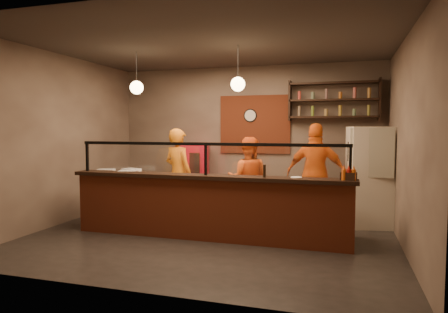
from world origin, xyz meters
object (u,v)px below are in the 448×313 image
(cook_right, at_px, (316,173))
(pepper_mill, at_px, (264,171))
(cook_left, at_px, (178,174))
(red_cooler, at_px, (195,176))
(wall_clock, at_px, (250,116))
(fridge, at_px, (370,177))
(condiment_caddy, at_px, (349,176))
(cook_mid, at_px, (248,180))
(pizza_dough, at_px, (261,183))

(cook_right, xyz_separation_m, pepper_mill, (-0.66, -1.78, 0.20))
(cook_left, relative_size, red_cooler, 1.26)
(wall_clock, distance_m, fridge, 2.95)
(wall_clock, height_order, condiment_caddy, wall_clock)
(condiment_caddy, bearing_deg, cook_right, 108.30)
(cook_right, distance_m, pepper_mill, 1.91)
(wall_clock, distance_m, cook_mid, 1.88)
(red_cooler, height_order, condiment_caddy, red_cooler)
(cook_left, distance_m, red_cooler, 1.27)
(pepper_mill, bearing_deg, red_cooler, 129.84)
(condiment_caddy, height_order, pepper_mill, pepper_mill)
(cook_mid, xyz_separation_m, pepper_mill, (0.60, -1.45, 0.33))
(wall_clock, xyz_separation_m, pizza_dough, (0.71, -2.29, -1.19))
(pepper_mill, bearing_deg, fridge, 47.37)
(wall_clock, height_order, cook_right, wall_clock)
(wall_clock, bearing_deg, cook_mid, -78.99)
(fridge, xyz_separation_m, pizza_dough, (-1.79, -1.26, -0.02))
(cook_mid, height_order, fridge, fridge)
(fridge, bearing_deg, cook_mid, 178.29)
(cook_right, bearing_deg, cook_left, 14.87)
(red_cooler, xyz_separation_m, pizza_dough, (1.92, -1.98, 0.19))
(cook_mid, distance_m, red_cooler, 1.81)
(cook_right, xyz_separation_m, condiment_caddy, (0.57, -1.72, 0.16))
(cook_left, xyz_separation_m, condiment_caddy, (3.20, -1.20, 0.21))
(pizza_dough, bearing_deg, red_cooler, 134.08)
(cook_left, distance_m, fridge, 3.64)
(wall_clock, distance_m, pizza_dough, 2.68)
(wall_clock, bearing_deg, cook_right, -33.93)
(cook_right, height_order, fridge, cook_right)
(cook_left, height_order, red_cooler, cook_left)
(cook_right, distance_m, pizza_dough, 1.51)
(cook_left, distance_m, cook_mid, 1.38)
(cook_left, height_order, fridge, fridge)
(condiment_caddy, bearing_deg, red_cooler, 143.62)
(pizza_dough, relative_size, pepper_mill, 2.60)
(fridge, bearing_deg, condiment_caddy, -112.98)
(red_cooler, relative_size, condiment_caddy, 7.04)
(pepper_mill, bearing_deg, wall_clock, 107.16)
(cook_right, relative_size, pepper_mill, 9.74)
(cook_left, distance_m, condiment_caddy, 3.42)
(wall_clock, relative_size, cook_right, 0.16)
(red_cooler, relative_size, pizza_dough, 2.81)
(fridge, bearing_deg, cook_left, 178.42)
(wall_clock, bearing_deg, fridge, -22.43)
(wall_clock, relative_size, fridge, 0.16)
(condiment_caddy, distance_m, pepper_mill, 1.24)
(fridge, height_order, pepper_mill, fridge)
(red_cooler, xyz_separation_m, condiment_caddy, (3.32, -2.44, 0.40))
(cook_right, height_order, condiment_caddy, cook_right)
(cook_mid, xyz_separation_m, condiment_caddy, (1.84, -1.40, 0.29))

